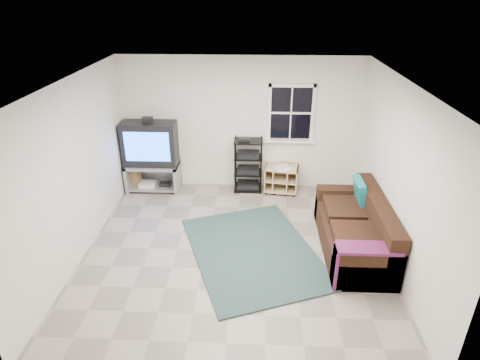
{
  "coord_description": "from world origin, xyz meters",
  "views": [
    {
      "loc": [
        0.31,
        -5.12,
        3.73
      ],
      "look_at": [
        0.07,
        0.4,
        1.03
      ],
      "focal_mm": 30.0,
      "sensor_mm": 36.0,
      "label": 1
    }
  ],
  "objects_px": {
    "side_table_right": "(285,177)",
    "sofa": "(356,231)",
    "tv_unit": "(151,151)",
    "side_table_left": "(277,177)",
    "av_rack": "(248,168)"
  },
  "relations": [
    {
      "from": "av_rack",
      "to": "side_table_right",
      "type": "relative_size",
      "value": 1.99
    },
    {
      "from": "av_rack",
      "to": "sofa",
      "type": "distance_m",
      "value": 2.59
    },
    {
      "from": "av_rack",
      "to": "side_table_left",
      "type": "height_order",
      "value": "av_rack"
    },
    {
      "from": "tv_unit",
      "to": "side_table_left",
      "type": "distance_m",
      "value": 2.53
    },
    {
      "from": "av_rack",
      "to": "sofa",
      "type": "height_order",
      "value": "av_rack"
    },
    {
      "from": "side_table_left",
      "to": "side_table_right",
      "type": "relative_size",
      "value": 0.97
    },
    {
      "from": "tv_unit",
      "to": "av_rack",
      "type": "xyz_separation_m",
      "value": [
        1.89,
        0.06,
        -0.36
      ]
    },
    {
      "from": "tv_unit",
      "to": "sofa",
      "type": "distance_m",
      "value": 4.09
    },
    {
      "from": "side_table_right",
      "to": "sofa",
      "type": "relative_size",
      "value": 0.27
    },
    {
      "from": "av_rack",
      "to": "sofa",
      "type": "bearing_deg",
      "value": -48.75
    },
    {
      "from": "side_table_left",
      "to": "sofa",
      "type": "bearing_deg",
      "value": -59.94
    },
    {
      "from": "tv_unit",
      "to": "sofa",
      "type": "bearing_deg",
      "value": -27.67
    },
    {
      "from": "av_rack",
      "to": "side_table_right",
      "type": "distance_m",
      "value": 0.76
    },
    {
      "from": "av_rack",
      "to": "side_table_left",
      "type": "xyz_separation_m",
      "value": [
        0.58,
        0.01,
        -0.19
      ]
    },
    {
      "from": "tv_unit",
      "to": "side_table_left",
      "type": "bearing_deg",
      "value": 1.6
    }
  ]
}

